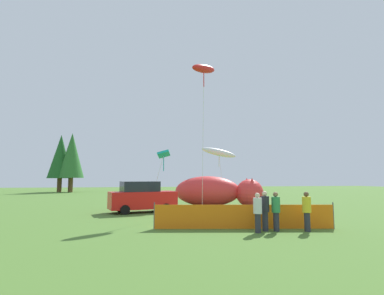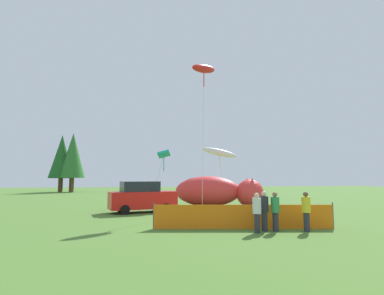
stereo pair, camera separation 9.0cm
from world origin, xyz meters
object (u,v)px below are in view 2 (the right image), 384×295
at_px(inflatable_cat, 217,192).
at_px(kite_teal_diamond, 164,155).
at_px(kite_white_ghost, 219,153).
at_px(kite_red_lizard, 204,69).
at_px(spectator_in_green_shirt, 275,210).
at_px(spectator_in_grey_shirt, 264,209).
at_px(spectator_in_black_shirt, 257,211).
at_px(folding_chair, 273,211).
at_px(spectator_in_blue_shirt, 306,210).
at_px(parked_car, 142,197).

xyz_separation_m(inflatable_cat, kite_teal_diamond, (-4.12, 0.20, 2.89)).
relative_size(kite_white_ghost, kite_red_lizard, 0.49).
bearing_deg(kite_white_ghost, spectator_in_green_shirt, -96.59).
relative_size(spectator_in_grey_shirt, spectator_in_black_shirt, 1.03).
xyz_separation_m(folding_chair, kite_teal_diamond, (-4.79, 8.43, 3.46)).
distance_m(folding_chair, inflatable_cat, 8.28).
xyz_separation_m(kite_white_ghost, kite_teal_diamond, (-5.13, -2.46, -0.46)).
relative_size(spectator_in_black_shirt, spectator_in_blue_shirt, 0.98).
distance_m(spectator_in_black_shirt, kite_red_lizard, 12.24).
distance_m(spectator_in_green_shirt, kite_teal_diamond, 12.08).
xyz_separation_m(spectator_in_green_shirt, spectator_in_black_shirt, (-0.88, -0.17, -0.01)).
height_order(parked_car, spectator_in_grey_shirt, parked_car).
relative_size(spectator_in_black_shirt, kite_teal_diamond, 0.36).
xyz_separation_m(spectator_in_blue_shirt, kite_teal_diamond, (-4.78, 11.43, 3.08)).
bearing_deg(spectator_in_black_shirt, inflatable_cat, 82.56).
relative_size(folding_chair, kite_teal_diamond, 0.20).
bearing_deg(spectator_in_grey_shirt, parked_car, 121.19).
relative_size(inflatable_cat, kite_red_lizard, 0.65).
distance_m(folding_chair, spectator_in_grey_shirt, 3.08).
distance_m(spectator_in_grey_shirt, kite_white_ghost, 14.06).
distance_m(folding_chair, spectator_in_green_shirt, 2.98).
relative_size(folding_chair, kite_white_ghost, 0.17).
distance_m(inflatable_cat, kite_red_lizard, 9.32).
height_order(spectator_in_grey_shirt, spectator_in_blue_shirt, spectator_in_grey_shirt).
height_order(folding_chair, kite_white_ghost, kite_white_ghost).
bearing_deg(spectator_in_green_shirt, folding_chair, 65.40).
xyz_separation_m(spectator_in_blue_shirt, kite_red_lizard, (-2.30, 8.47, 8.95)).
relative_size(folding_chair, spectator_in_blue_shirt, 0.53).
bearing_deg(spectator_in_green_shirt, kite_teal_diamond, 107.74).
bearing_deg(inflatable_cat, spectator_in_grey_shirt, -73.69).
relative_size(spectator_in_black_shirt, kite_red_lizard, 0.15).
relative_size(inflatable_cat, spectator_in_grey_shirt, 4.19).
bearing_deg(spectator_in_grey_shirt, folding_chair, 57.06).
relative_size(parked_car, spectator_in_black_shirt, 2.81).
bearing_deg(inflatable_cat, kite_teal_diamond, -161.22).
bearing_deg(kite_teal_diamond, spectator_in_blue_shirt, -67.31).
relative_size(parked_car, folding_chair, 5.25).
distance_m(inflatable_cat, kite_white_ghost, 4.40).
distance_m(spectator_in_green_shirt, spectator_in_grey_shirt, 0.45).
xyz_separation_m(parked_car, inflatable_cat, (5.79, 2.88, 0.11)).
bearing_deg(kite_teal_diamond, spectator_in_black_shirt, -76.68).
bearing_deg(spectator_in_grey_shirt, inflatable_cat, 84.73).
relative_size(parked_car, spectator_in_grey_shirt, 2.73).
xyz_separation_m(parked_car, spectator_in_black_shirt, (4.34, -8.22, -0.10)).
height_order(folding_chair, spectator_in_blue_shirt, spectator_in_blue_shirt).
bearing_deg(spectator_in_green_shirt, spectator_in_blue_shirt, -14.08).
distance_m(parked_car, spectator_in_grey_shirt, 9.26).
relative_size(kite_teal_diamond, kite_red_lizard, 0.42).
bearing_deg(spectator_in_green_shirt, kite_red_lizard, 97.55).
height_order(inflatable_cat, kite_white_ghost, kite_white_ghost).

